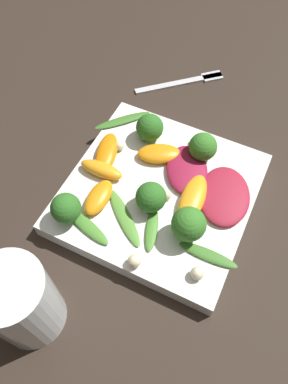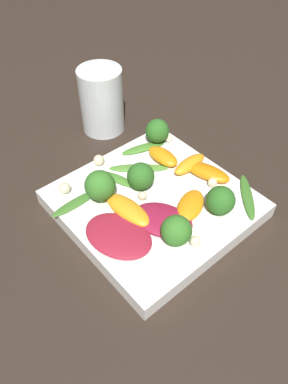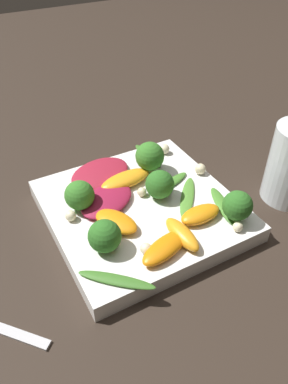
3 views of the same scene
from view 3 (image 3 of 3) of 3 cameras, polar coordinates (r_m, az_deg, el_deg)
The scene contains 25 objects.
ground_plane at distance 0.54m, azimuth -0.43°, elevation -3.72°, with size 2.40×2.40×0.00m, color #2D231C.
plate at distance 0.53m, azimuth -0.44°, elevation -2.73°, with size 0.25×0.25×0.03m.
radicchio_leaf_0 at distance 0.57m, azimuth -6.70°, elevation 2.87°, with size 0.09×0.11×0.01m.
radicchio_leaf_1 at distance 0.52m, azimuth -5.74°, elevation -1.22°, with size 0.09×0.10×0.01m.
orange_segment_0 at distance 0.50m, azimuth 8.59°, elevation -3.39°, with size 0.03×0.06×0.02m.
orange_segment_1 at distance 0.55m, azimuth -2.64°, elevation 1.95°, with size 0.04×0.08×0.02m.
orange_segment_2 at distance 0.48m, azimuth -4.27°, elevation -4.51°, with size 0.07×0.06×0.02m.
orange_segment_3 at distance 0.47m, azimuth 5.82°, elevation -6.41°, with size 0.06×0.03×0.02m.
orange_segment_4 at distance 0.45m, azimuth 3.24°, elevation -8.46°, with size 0.05×0.08×0.02m.
broccoli_floret_0 at distance 0.50m, azimuth -9.80°, elevation -0.53°, with size 0.04×0.04×0.04m.
broccoli_floret_1 at distance 0.45m, azimuth -6.02°, elevation -6.72°, with size 0.04×0.04×0.04m.
broccoli_floret_2 at distance 0.52m, azimuth 2.32°, elevation 1.22°, with size 0.04×0.04×0.04m.
broccoli_floret_3 at distance 0.56m, azimuth 0.89°, elevation 5.42°, with size 0.04×0.04×0.05m.
broccoli_floret_4 at distance 0.49m, azimuth 14.04°, elevation -2.10°, with size 0.04×0.04×0.04m.
arugula_sprig_0 at distance 0.61m, azimuth 0.56°, elevation 5.51°, with size 0.08×0.02×0.00m.
arugula_sprig_1 at distance 0.53m, azimuth 6.63°, elevation -0.82°, with size 0.08×0.07×0.00m.
arugula_sprig_2 at distance 0.55m, azimuth 4.32°, elevation 1.53°, with size 0.03×0.07×0.01m.
arugula_sprig_3 at distance 0.52m, azimuth 11.88°, elevation -1.97°, with size 0.08×0.04×0.01m.
arugula_sprig_4 at distance 0.43m, azimuth -4.23°, elevation -13.22°, with size 0.07×0.08×0.01m.
macadamia_nut_0 at distance 0.49m, azimuth 14.11°, elevation -5.17°, with size 0.01×0.01×0.01m.
macadamia_nut_1 at distance 0.50m, azimuth -11.12°, elevation -3.59°, with size 0.01×0.01×0.01m.
macadamia_nut_2 at distance 0.62m, azimuth 3.12°, elevation 6.56°, with size 0.02×0.02×0.02m.
macadamia_nut_3 at distance 0.58m, azimuth 8.57°, elevation 3.48°, with size 0.02×0.02×0.02m.
macadamia_nut_4 at distance 0.53m, azimuth -0.33°, elevation 0.01°, with size 0.01×0.01×0.01m.
macadamia_nut_5 at distance 0.45m, azimuth 0.29°, elevation -8.62°, with size 0.01×0.01×0.01m.
Camera 3 is at (0.34, -0.19, 0.37)m, focal length 35.00 mm.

